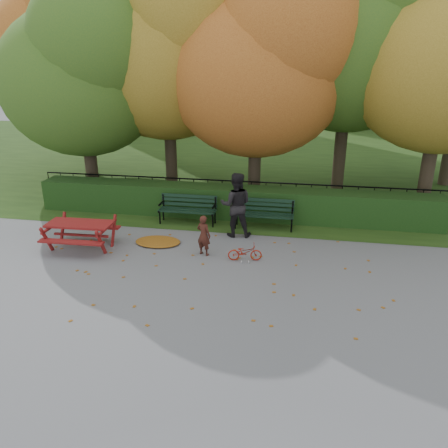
% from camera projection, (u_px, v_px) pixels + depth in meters
% --- Properties ---
extents(ground, '(90.00, 90.00, 0.00)m').
position_uv_depth(ground, '(203.00, 280.00, 10.27)').
color(ground, slate).
rests_on(ground, ground).
extents(grass_strip, '(90.00, 90.00, 0.00)m').
position_uv_depth(grass_strip, '(261.00, 157.00, 23.16)').
color(grass_strip, '#1E3812').
rests_on(grass_strip, ground).
extents(building_left, '(10.00, 7.00, 15.00)m').
position_uv_depth(building_left, '(161.00, 23.00, 33.05)').
color(building_left, beige).
rests_on(building_left, ground).
extents(building_right, '(9.00, 6.00, 12.00)m').
position_uv_depth(building_right, '(388.00, 43.00, 32.62)').
color(building_right, beige).
rests_on(building_right, ground).
extents(hedge, '(13.00, 0.90, 1.00)m').
position_uv_depth(hedge, '(233.00, 202.00, 14.24)').
color(hedge, black).
rests_on(hedge, ground).
extents(iron_fence, '(14.00, 0.04, 1.02)m').
position_uv_depth(iron_fence, '(236.00, 194.00, 14.96)').
color(iron_fence, black).
rests_on(iron_fence, ground).
extents(tree_a, '(5.88, 5.60, 7.48)m').
position_uv_depth(tree_a, '(87.00, 70.00, 14.67)').
color(tree_a, '#31261C').
rests_on(tree_a, ground).
extents(tree_b, '(6.72, 6.40, 8.79)m').
position_uv_depth(tree_b, '(174.00, 43.00, 14.98)').
color(tree_b, '#31261C').
rests_on(tree_b, ground).
extents(tree_c, '(6.30, 6.00, 8.00)m').
position_uv_depth(tree_c, '(267.00, 61.00, 13.92)').
color(tree_c, '#31261C').
rests_on(tree_c, ground).
extents(tree_d, '(7.14, 6.80, 9.58)m').
position_uv_depth(tree_d, '(365.00, 23.00, 14.18)').
color(tree_d, '#31261C').
rests_on(tree_d, ground).
extents(tree_f, '(6.93, 6.60, 9.19)m').
position_uv_depth(tree_f, '(81.00, 38.00, 17.94)').
color(tree_f, '#31261C').
rests_on(tree_f, ground).
extents(bench_left, '(1.80, 0.57, 0.88)m').
position_uv_depth(bench_left, '(188.00, 207.00, 13.71)').
color(bench_left, black).
rests_on(bench_left, ground).
extents(bench_right, '(1.80, 0.57, 0.88)m').
position_uv_depth(bench_right, '(264.00, 211.00, 13.31)').
color(bench_right, black).
rests_on(bench_right, ground).
extents(picnic_table, '(1.79, 1.46, 0.85)m').
position_uv_depth(picnic_table, '(80.00, 229.00, 11.80)').
color(picnic_table, maroon).
rests_on(picnic_table, ground).
extents(leaf_pile, '(1.43, 1.11, 0.09)m').
position_uv_depth(leaf_pile, '(158.00, 242.00, 12.32)').
color(leaf_pile, '#692F11').
rests_on(leaf_pile, ground).
extents(leaf_scatter, '(9.00, 5.70, 0.01)m').
position_uv_depth(leaf_scatter, '(205.00, 274.00, 10.54)').
color(leaf_scatter, '#692F11').
rests_on(leaf_scatter, ground).
extents(child, '(0.47, 0.39, 1.10)m').
position_uv_depth(child, '(204.00, 235.00, 11.42)').
color(child, '#401C14').
rests_on(child, ground).
extents(adult, '(1.00, 0.83, 1.89)m').
position_uv_depth(adult, '(236.00, 205.00, 12.55)').
color(adult, black).
rests_on(adult, ground).
extents(bicycle, '(0.91, 0.44, 0.46)m').
position_uv_depth(bicycle, '(245.00, 252.00, 11.20)').
color(bicycle, '#9E1D0E').
rests_on(bicycle, ground).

